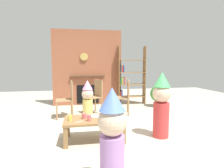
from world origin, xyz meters
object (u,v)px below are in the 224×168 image
object	(u,v)px
paper_cup_near_right	(115,112)
paper_cup_center	(70,118)
paper_cup_far_left	(89,118)
dining_chair_right	(125,95)
birthday_cake_slice	(103,118)
child_in_pink	(161,103)
coffee_table	(94,122)
dining_chair_middle	(95,94)
potted_plant_tall	(158,94)
paper_cup_near_left	(84,116)
paper_plate_front	(108,116)
paper_plate_rear	(95,116)
dining_chair_left	(68,97)
bookshelf	(129,77)
child_with_cone_hat	(112,136)
child_by_the_chairs	(88,100)

from	to	relation	value
paper_cup_near_right	paper_cup_center	world-z (taller)	paper_cup_near_right
paper_cup_far_left	dining_chair_right	bearing A→B (deg)	58.85
birthday_cake_slice	child_in_pink	xyz separation A→B (m)	(1.05, 0.05, 0.20)
coffee_table	dining_chair_middle	distance (m)	1.79
potted_plant_tall	paper_cup_near_left	bearing A→B (deg)	-136.92
paper_plate_front	paper_plate_rear	bearing A→B (deg)	178.33
birthday_cake_slice	dining_chair_left	distance (m)	1.74
coffee_table	paper_plate_front	size ratio (longest dim) A/B	6.21
potted_plant_tall	bookshelf	bearing A→B (deg)	145.79
paper_cup_far_left	paper_plate_front	distance (m)	0.42
child_in_pink	dining_chair_right	distance (m)	1.63
child_with_cone_hat	potted_plant_tall	world-z (taller)	child_with_cone_hat
dining_chair_left	dining_chair_middle	bearing A→B (deg)	-164.86
dining_chair_left	dining_chair_middle	world-z (taller)	same
paper_cup_near_right	child_in_pink	xyz separation A→B (m)	(0.79, -0.26, 0.19)
paper_plate_rear	dining_chair_middle	distance (m)	1.66
dining_chair_middle	potted_plant_tall	distance (m)	2.04
paper_cup_near_left	paper_cup_near_right	world-z (taller)	paper_cup_near_right
dining_chair_middle	paper_cup_near_right	bearing A→B (deg)	75.29
paper_cup_center	child_in_pink	xyz separation A→B (m)	(1.60, -0.02, 0.19)
bookshelf	paper_cup_far_left	size ratio (longest dim) A/B	18.63
coffee_table	birthday_cake_slice	distance (m)	0.21
paper_cup_far_left	potted_plant_tall	bearing A→B (deg)	46.02
paper_cup_near_left	paper_plate_rear	world-z (taller)	paper_cup_near_left
paper_plate_front	dining_chair_middle	world-z (taller)	dining_chair_middle
coffee_table	paper_cup_center	distance (m)	0.42
potted_plant_tall	child_with_cone_hat	bearing A→B (deg)	-120.67
birthday_cake_slice	child_by_the_chairs	bearing A→B (deg)	100.14
child_by_the_chairs	dining_chair_middle	world-z (taller)	child_by_the_chairs
birthday_cake_slice	child_by_the_chairs	distance (m)	1.21
dining_chair_left	dining_chair_right	world-z (taller)	same
paper_cup_near_right	potted_plant_tall	world-z (taller)	potted_plant_tall
paper_cup_center	dining_chair_right	xyz separation A→B (m)	(1.32, 1.59, 0.08)
coffee_table	dining_chair_right	xyz separation A→B (m)	(0.92, 1.55, 0.19)
child_with_cone_hat	paper_cup_far_left	bearing A→B (deg)	4.64
dining_chair_middle	child_with_cone_hat	bearing A→B (deg)	65.27
paper_plate_front	dining_chair_right	xyz separation A→B (m)	(0.66, 1.43, 0.12)
paper_cup_near_right	paper_plate_front	distance (m)	0.18
paper_plate_rear	paper_cup_near_right	bearing A→B (deg)	10.97
paper_plate_front	paper_cup_near_left	bearing A→B (deg)	-168.35
paper_cup_far_left	paper_plate_front	world-z (taller)	paper_cup_far_left
paper_plate_rear	birthday_cake_slice	size ratio (longest dim) A/B	1.75
bookshelf	child_with_cone_hat	distance (m)	4.23
bookshelf	child_by_the_chairs	world-z (taller)	bookshelf
paper_plate_front	dining_chair_right	size ratio (longest dim) A/B	0.18
paper_plate_front	child_by_the_chairs	bearing A→B (deg)	108.71
paper_cup_near_left	paper_plate_rear	xyz separation A→B (m)	(0.19, 0.09, -0.04)
birthday_cake_slice	dining_chair_right	world-z (taller)	dining_chair_right
paper_cup_center	dining_chair_right	world-z (taller)	dining_chair_right
paper_plate_front	dining_chair_left	bearing A→B (deg)	119.83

